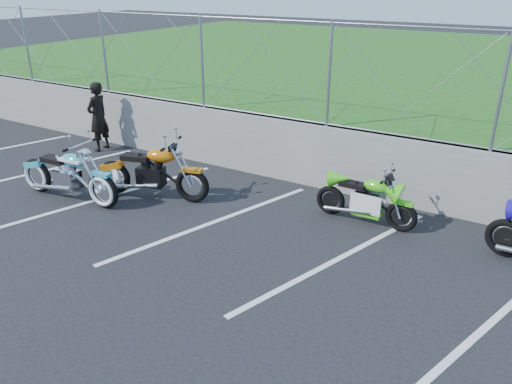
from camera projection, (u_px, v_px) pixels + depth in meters
The scene contains 9 objects.
ground at pixel (178, 246), 8.09m from camera, with size 90.00×90.00×0.00m, color black.
retaining_wall at pixel (281, 149), 10.59m from camera, with size 30.00×0.22×1.30m, color slate.
grass_field at pixel (409, 75), 18.45m from camera, with size 30.00×20.00×1.30m, color #1B4B14.
chain_link_fence at pixel (283, 70), 9.93m from camera, with size 28.00×0.03×2.00m.
parking_lines at pixel (273, 239), 8.31m from camera, with size 18.29×4.31×0.01m.
cruiser_turquoise at pixel (69, 177), 9.59m from camera, with size 2.43×0.77×1.20m.
naked_orange at pixel (153, 174), 9.67m from camera, with size 2.30×0.89×1.17m.
sportbike_green at pixel (367, 201), 8.71m from camera, with size 1.85×0.66×0.96m.
person_standing at pixel (98, 117), 12.25m from camera, with size 0.62×0.41×1.70m, color black.
Camera 1 is at (4.72, -5.42, 4.02)m, focal length 35.00 mm.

